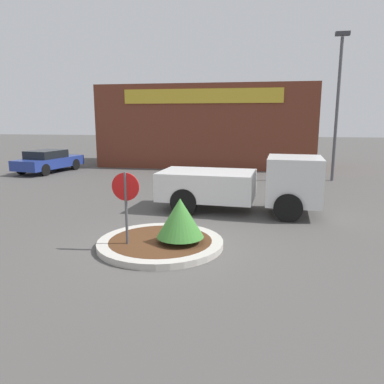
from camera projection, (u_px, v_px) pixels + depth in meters
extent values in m
plane|color=#514F4C|center=(161.00, 246.00, 9.95)|extent=(120.00, 120.00, 0.00)
cylinder|color=#BCB7AD|center=(161.00, 243.00, 9.93)|extent=(3.34, 3.34, 0.16)
cylinder|color=#4C2D19|center=(161.00, 243.00, 9.93)|extent=(2.74, 2.74, 0.16)
cylinder|color=#4C4C51|center=(126.00, 212.00, 9.49)|extent=(0.07, 0.07, 2.03)
cylinder|color=#B71414|center=(125.00, 187.00, 9.36)|extent=(0.71, 0.03, 0.71)
cylinder|color=brown|center=(180.00, 239.00, 9.76)|extent=(0.08, 0.08, 0.14)
cone|color=#3D7F33|center=(180.00, 218.00, 9.64)|extent=(1.23, 1.23, 1.02)
cube|color=silver|center=(294.00, 180.00, 12.98)|extent=(1.95, 2.21, 1.61)
cube|color=silver|center=(207.00, 185.00, 13.76)|extent=(3.55, 2.43, 1.01)
cube|color=black|center=(314.00, 173.00, 12.77)|extent=(0.16, 1.88, 0.56)
cylinder|color=black|center=(288.00, 195.00, 14.13)|extent=(0.96, 0.30, 0.94)
cylinder|color=black|center=(288.00, 208.00, 12.19)|extent=(0.96, 0.30, 0.94)
cylinder|color=black|center=(197.00, 191.00, 14.97)|extent=(0.96, 0.30, 0.94)
cylinder|color=black|center=(184.00, 202.00, 13.03)|extent=(0.96, 0.30, 0.94)
cube|color=brown|center=(208.00, 126.00, 26.82)|extent=(14.47, 6.00, 5.50)
cube|color=gold|center=(201.00, 96.00, 23.52)|extent=(10.13, 0.08, 0.90)
cube|color=navy|center=(49.00, 162.00, 23.36)|extent=(2.62, 4.79, 0.60)
cube|color=black|center=(46.00, 154.00, 23.05)|extent=(2.00, 2.43, 0.48)
cylinder|color=black|center=(54.00, 163.00, 25.00)|extent=(0.32, 0.74, 0.71)
cylinder|color=black|center=(75.00, 164.00, 24.42)|extent=(0.32, 0.74, 0.71)
cylinder|color=black|center=(22.00, 169.00, 22.40)|extent=(0.32, 0.74, 0.71)
cylinder|color=black|center=(45.00, 170.00, 21.82)|extent=(0.32, 0.74, 0.71)
cylinder|color=#4C4C51|center=(337.00, 111.00, 19.59)|extent=(0.16, 0.16, 7.36)
cube|color=#38383D|center=(343.00, 34.00, 18.84)|extent=(0.70, 0.30, 0.20)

